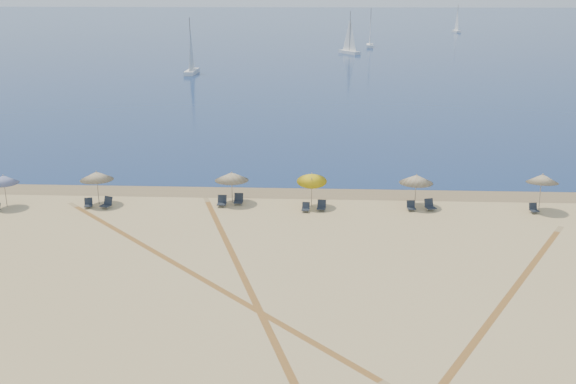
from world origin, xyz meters
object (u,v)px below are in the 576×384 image
at_px(umbrella_3, 312,178).
at_px(chair_6, 322,206).
at_px(sailboat_1, 370,35).
at_px(chair_4, 239,200).
at_px(chair_2, 107,203).
at_px(chair_5, 306,208).
at_px(umbrella_1, 97,176).
at_px(umbrella_4, 416,179).
at_px(chair_3, 222,201).
at_px(chair_9, 534,209).
at_px(sailboat_3, 191,57).
at_px(umbrella_5, 543,178).
at_px(sailboat_0, 350,41).
at_px(chair_7, 411,206).
at_px(umbrella_0, 3,179).
at_px(chair_1, 88,203).
at_px(chair_8, 430,205).
at_px(sailboat_2, 457,24).
at_px(umbrella_2, 232,176).

height_order(umbrella_3, chair_6, umbrella_3).
bearing_deg(sailboat_1, chair_4, -94.65).
bearing_deg(chair_2, chair_5, 20.12).
bearing_deg(umbrella_1, umbrella_4, 1.64).
height_order(chair_3, sailboat_1, sailboat_1).
bearing_deg(chair_9, sailboat_3, 109.66).
relative_size(umbrella_5, chair_3, 3.55).
relative_size(chair_9, sailboat_0, 0.08).
bearing_deg(chair_4, chair_6, -9.79).
bearing_deg(sailboat_0, umbrella_5, -119.90).
relative_size(chair_3, chair_6, 1.03).
bearing_deg(chair_7, umbrella_0, 175.16).
xyz_separation_m(chair_1, sailboat_1, (27.05, 119.38, 2.42)).
relative_size(umbrella_1, umbrella_5, 0.91).
bearing_deg(umbrella_4, chair_4, -179.47).
relative_size(umbrella_3, sailboat_1, 0.28).
xyz_separation_m(chair_8, sailboat_0, (-1.18, 102.61, 2.36)).
distance_m(umbrella_3, umbrella_5, 14.99).
bearing_deg(umbrella_5, umbrella_0, -178.33).
bearing_deg(sailboat_1, sailboat_2, 63.14).
bearing_deg(chair_7, sailboat_0, 83.63).
distance_m(umbrella_3, sailboat_3, 70.78).
xyz_separation_m(chair_1, chair_4, (9.94, 1.21, 0.04)).
height_order(umbrella_2, umbrella_4, umbrella_4).
distance_m(chair_4, chair_8, 12.79).
bearing_deg(chair_7, umbrella_3, 170.34).
xyz_separation_m(umbrella_3, sailboat_2, (42.64, 170.38, 0.48)).
distance_m(chair_4, sailboat_3, 69.18).
relative_size(chair_1, chair_5, 1.15).
height_order(umbrella_5, sailboat_3, sailboat_3).
bearing_deg(umbrella_3, sailboat_3, 107.23).
distance_m(umbrella_2, umbrella_3, 5.45).
height_order(sailboat_0, sailboat_2, sailboat_0).
relative_size(umbrella_1, sailboat_3, 0.26).
relative_size(sailboat_0, sailboat_3, 0.97).
xyz_separation_m(umbrella_3, chair_4, (-4.96, 0.34, -1.72)).
xyz_separation_m(umbrella_3, sailboat_3, (-20.96, 67.60, 0.72)).
distance_m(umbrella_0, chair_3, 14.47).
distance_m(chair_8, sailboat_2, 174.17).
height_order(chair_9, sailboat_0, sailboat_0).
relative_size(umbrella_5, chair_4, 3.55).
height_order(umbrella_5, sailboat_0, sailboat_0).
xyz_separation_m(sailboat_2, sailboat_3, (-63.61, -102.79, 0.24)).
relative_size(chair_7, sailboat_0, 0.08).
relative_size(chair_8, sailboat_3, 0.10).
distance_m(umbrella_5, chair_2, 28.70).
bearing_deg(umbrella_5, sailboat_1, 91.37).
relative_size(chair_7, chair_9, 0.99).
xyz_separation_m(sailboat_0, sailboat_1, (5.51, 16.16, 0.02)).
xyz_separation_m(umbrella_4, chair_6, (-6.27, -1.12, -1.61)).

